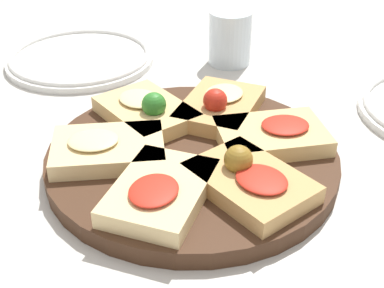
{
  "coord_description": "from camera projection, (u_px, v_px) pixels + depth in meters",
  "views": [
    {
      "loc": [
        -0.16,
        -0.5,
        0.36
      ],
      "look_at": [
        0.0,
        0.0,
        0.03
      ],
      "focal_mm": 50.0,
      "sensor_mm": 36.0,
      "label": 1
    }
  ],
  "objects": [
    {
      "name": "focaccia_slice_3",
      "position": [
        160.0,
        192.0,
        0.54
      ],
      "size": [
        0.15,
        0.15,
        0.03
      ],
      "color": "#E5C689",
      "rests_on": "serving_board"
    },
    {
      "name": "plate_left",
      "position": [
        80.0,
        58.0,
        0.89
      ],
      "size": [
        0.24,
        0.24,
        0.02
      ],
      "color": "white",
      "rests_on": "ground_plane"
    },
    {
      "name": "focaccia_slice_1",
      "position": [
        146.0,
        110.0,
        0.68
      ],
      "size": [
        0.13,
        0.15,
        0.04
      ],
      "color": "#DBB775",
      "rests_on": "serving_board"
    },
    {
      "name": "focaccia_slice_2",
      "position": [
        107.0,
        148.0,
        0.61
      ],
      "size": [
        0.14,
        0.11,
        0.03
      ],
      "color": "#E5C689",
      "rests_on": "serving_board"
    },
    {
      "name": "focaccia_slice_4",
      "position": [
        249.0,
        180.0,
        0.56
      ],
      "size": [
        0.13,
        0.15,
        0.04
      ],
      "color": "tan",
      "rests_on": "serving_board"
    },
    {
      "name": "water_glass",
      "position": [
        230.0,
        38.0,
        0.87
      ],
      "size": [
        0.07,
        0.07,
        0.09
      ],
      "primitive_type": "cylinder",
      "color": "silver",
      "rests_on": "ground_plane"
    },
    {
      "name": "focaccia_slice_5",
      "position": [
        273.0,
        135.0,
        0.64
      ],
      "size": [
        0.14,
        0.1,
        0.03
      ],
      "color": "#DBB775",
      "rests_on": "serving_board"
    },
    {
      "name": "focaccia_slice_0",
      "position": [
        220.0,
        106.0,
        0.69
      ],
      "size": [
        0.15,
        0.15,
        0.04
      ],
      "color": "tan",
      "rests_on": "serving_board"
    },
    {
      "name": "serving_board",
      "position": [
        192.0,
        159.0,
        0.63
      ],
      "size": [
        0.34,
        0.34,
        0.02
      ],
      "primitive_type": "cylinder",
      "color": "#422819",
      "rests_on": "ground_plane"
    },
    {
      "name": "ground_plane",
      "position": [
        192.0,
        166.0,
        0.64
      ],
      "size": [
        3.0,
        3.0,
        0.0
      ],
      "primitive_type": "plane",
      "color": "beige"
    }
  ]
}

